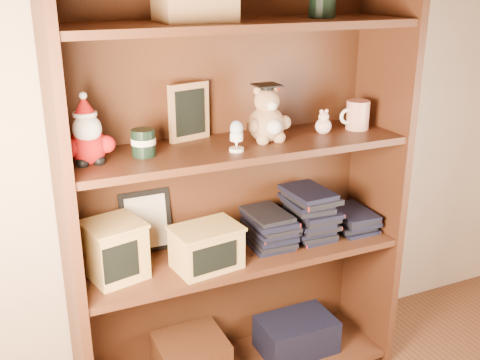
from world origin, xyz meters
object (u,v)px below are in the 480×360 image
(bookcase, at_px, (233,187))
(teacher_mug, at_px, (357,115))
(treats_box, at_px, (115,249))
(grad_teddy_bear, at_px, (267,119))

(bookcase, distance_m, teacher_mug, 0.53)
(bookcase, xyz_separation_m, teacher_mug, (0.47, -0.05, 0.22))
(teacher_mug, distance_m, treats_box, 0.98)
(teacher_mug, height_order, treats_box, teacher_mug)
(grad_teddy_bear, height_order, treats_box, grad_teddy_bear)
(bookcase, relative_size, grad_teddy_bear, 8.00)
(grad_teddy_bear, relative_size, teacher_mug, 1.67)
(grad_teddy_bear, height_order, teacher_mug, grad_teddy_bear)
(bookcase, height_order, grad_teddy_bear, bookcase)
(grad_teddy_bear, distance_m, teacher_mug, 0.37)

